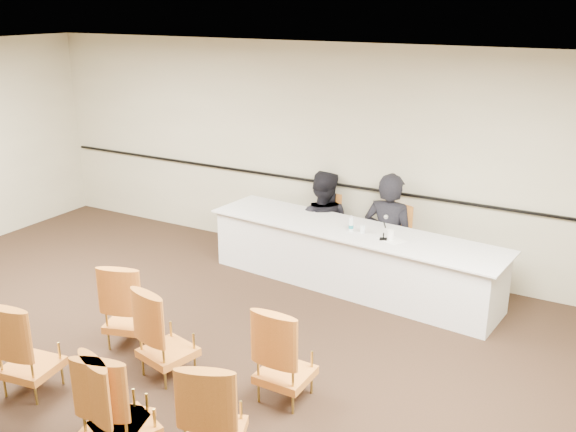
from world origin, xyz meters
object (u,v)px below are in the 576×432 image
(panelist_second_chair, at_px, (322,227))
(microphone, at_px, (384,229))
(water_bottle, at_px, (351,223))
(aud_chair_front_mid, at_px, (167,332))
(aud_chair_back_left, at_px, (29,346))
(coffee_cup, at_px, (391,235))
(panelist_main_chair, at_px, (388,242))
(aud_chair_front_left, at_px, (129,303))
(panelist_second, at_px, (322,231))
(panelist_main, at_px, (388,243))
(drinking_glass, at_px, (363,229))
(aud_chair_front_right, at_px, (285,353))
(panel_table, at_px, (352,258))
(aud_chair_back_right, at_px, (213,410))
(aud_chair_back_mid, at_px, (115,400))
(aud_chair_extra, at_px, (122,404))

(panelist_second_chair, relative_size, microphone, 3.48)
(water_bottle, bearing_deg, panelist_second_chair, 136.24)
(aud_chair_front_mid, bearing_deg, aud_chair_back_left, -125.08)
(microphone, bearing_deg, aud_chair_front_mid, -128.02)
(coffee_cup, bearing_deg, panelist_main_chair, 111.70)
(coffee_cup, distance_m, aud_chair_front_left, 3.12)
(panelist_second_chair, bearing_deg, aud_chair_back_left, -96.65)
(panelist_second, relative_size, aud_chair_back_left, 1.83)
(panelist_main, bearing_deg, drinking_glass, 79.85)
(microphone, xyz_separation_m, aud_chair_front_right, (-0.00, -2.38, -0.45))
(coffee_cup, xyz_separation_m, aud_chair_front_right, (-0.08, -2.42, -0.37))
(aud_chair_front_mid, relative_size, aud_chair_back_left, 1.00)
(panelist_second_chair, bearing_deg, panelist_second, 0.00)
(panel_table, xyz_separation_m, panelist_second_chair, (-0.75, 0.65, 0.08))
(microphone, bearing_deg, water_bottle, 155.64)
(microphone, xyz_separation_m, aud_chair_front_left, (-1.93, -2.32, -0.45))
(water_bottle, relative_size, coffee_cup, 1.60)
(aud_chair_back_right, bearing_deg, coffee_cup, 65.93)
(drinking_glass, distance_m, coffee_cup, 0.40)
(aud_chair_back_left, bearing_deg, aud_chair_back_mid, -19.09)
(coffee_cup, xyz_separation_m, aud_chair_back_left, (-2.21, -3.47, -0.37))
(panelist_second_chair, height_order, aud_chair_back_mid, same)
(aud_chair_front_left, bearing_deg, drinking_glass, 38.59)
(microphone, bearing_deg, panelist_main_chair, 91.87)
(coffee_cup, height_order, aud_chair_back_left, aud_chair_back_left)
(panel_table, relative_size, coffee_cup, 30.88)
(drinking_glass, relative_size, coffee_cup, 0.79)
(aud_chair_back_right, bearing_deg, drinking_glass, 72.33)
(panelist_second_chair, xyz_separation_m, aud_chair_back_right, (1.15, -4.22, 0.00))
(water_bottle, xyz_separation_m, aud_chair_back_right, (0.40, -3.49, -0.41))
(microphone, bearing_deg, panel_table, 147.38)
(aud_chair_back_left, distance_m, aud_chair_back_mid, 1.33)
(water_bottle, xyz_separation_m, aud_chair_front_left, (-1.47, -2.41, -0.41))
(panelist_main, relative_size, aud_chair_back_right, 2.02)
(panelist_main, height_order, aud_chair_back_mid, panelist_main)
(aud_chair_front_left, bearing_deg, panelist_second, 59.58)
(aud_chair_back_mid, bearing_deg, aud_chair_extra, -25.36)
(panelist_main_chair, distance_m, water_bottle, 0.80)
(aud_chair_front_left, xyz_separation_m, aud_chair_back_right, (1.87, -1.09, 0.00))
(panel_table, distance_m, panelist_second_chair, 0.99)
(water_bottle, height_order, aud_chair_back_left, water_bottle)
(panelist_second, xyz_separation_m, water_bottle, (0.76, -0.72, 0.46))
(panelist_second, relative_size, coffee_cup, 13.76)
(microphone, xyz_separation_m, aud_chair_back_right, (-0.07, -3.41, -0.45))
(panelist_main, bearing_deg, aud_chair_back_right, 92.43)
(aud_chair_front_mid, height_order, aud_chair_back_left, same)
(aud_chair_back_mid, height_order, aud_chair_extra, same)
(panelist_second_chair, distance_m, aud_chair_front_left, 3.21)
(coffee_cup, relative_size, aud_chair_extra, 0.13)
(microphone, xyz_separation_m, aud_chair_front_mid, (-1.19, -2.61, -0.45))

